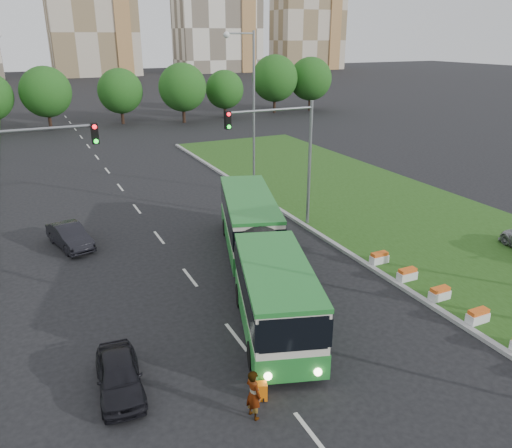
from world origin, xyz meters
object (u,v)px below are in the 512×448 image
traffic_mast_median (287,146)px  pedestrian (253,394)px  car_left_far (70,236)px  articulated_bus (254,250)px  traffic_mast_left (14,180)px  car_left_near (119,375)px  shopping_trolley (261,391)px

traffic_mast_median → pedestrian: size_ratio=4.52×
traffic_mast_median → car_left_far: bearing=167.6°
articulated_bus → car_left_far: 11.74m
traffic_mast_left → car_left_near: traffic_mast_left is taller
pedestrian → traffic_mast_median: bearing=-45.1°
traffic_mast_left → pedestrian: bearing=-65.7°
car_left_far → shopping_trolley: (4.35, -16.64, -0.36)m
car_left_near → pedestrian: size_ratio=2.10×
articulated_bus → shopping_trolley: (-3.51, -7.99, -1.40)m
traffic_mast_left → car_left_near: size_ratio=2.15×
car_left_far → shopping_trolley: size_ratio=6.45×
car_left_near → shopping_trolley: 4.96m
articulated_bus → car_left_near: size_ratio=4.57×
articulated_bus → car_left_far: size_ratio=4.10×
articulated_bus → car_left_far: bearing=150.2°
traffic_mast_left → shopping_trolley: bearing=-62.5°
pedestrian → traffic_mast_left: bearing=11.3°
car_left_near → shopping_trolley: size_ratio=5.80×
pedestrian → car_left_near: bearing=36.2°
traffic_mast_median → car_left_near: traffic_mast_median is taller
shopping_trolley → traffic_mast_left: bearing=136.1°
traffic_mast_left → car_left_far: size_ratio=1.93×
shopping_trolley → articulated_bus: bearing=84.8°
car_left_near → car_left_far: size_ratio=0.90×
car_left_near → car_left_far: 14.13m
traffic_mast_left → articulated_bus: size_ratio=0.47×
shopping_trolley → pedestrian: bearing=-114.7°
articulated_bus → car_left_far: articulated_bus is taller
car_left_far → traffic_mast_median: bearing=-27.0°
traffic_mast_left → car_left_far: bearing=58.8°
shopping_trolley → traffic_mast_median: bearing=77.0°
articulated_bus → pedestrian: articulated_bus is taller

